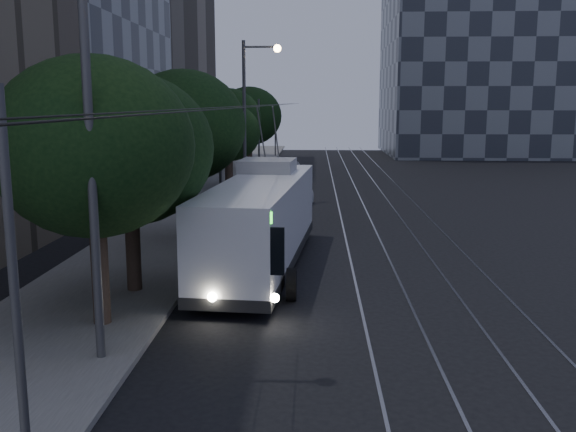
{
  "coord_description": "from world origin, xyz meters",
  "views": [
    {
      "loc": [
        -1.06,
        -18.58,
        5.75
      ],
      "look_at": [
        -1.97,
        3.08,
        1.9
      ],
      "focal_mm": 40.0,
      "sensor_mm": 36.0,
      "label": 1
    }
  ],
  "objects_px": {
    "car_white_c": "(284,178)",
    "streetlamp_near": "(107,91)",
    "car_white_a": "(267,201)",
    "streetlamp_far": "(251,105)",
    "pickup_silver": "(264,202)",
    "car_white_d": "(287,168)",
    "trolleybus": "(262,221)",
    "car_white_b": "(287,187)"
  },
  "relations": [
    {
      "from": "trolleybus",
      "to": "car_white_a",
      "type": "bearing_deg",
      "value": 98.53
    },
    {
      "from": "car_white_d",
      "to": "streetlamp_far",
      "type": "relative_size",
      "value": 0.48
    },
    {
      "from": "car_white_c",
      "to": "streetlamp_near",
      "type": "bearing_deg",
      "value": -72.7
    },
    {
      "from": "car_white_a",
      "to": "car_white_d",
      "type": "distance_m",
      "value": 16.54
    },
    {
      "from": "trolleybus",
      "to": "car_white_d",
      "type": "height_order",
      "value": "trolleybus"
    },
    {
      "from": "pickup_silver",
      "to": "streetlamp_near",
      "type": "bearing_deg",
      "value": -88.42
    },
    {
      "from": "car_white_d",
      "to": "streetlamp_far",
      "type": "height_order",
      "value": "streetlamp_far"
    },
    {
      "from": "pickup_silver",
      "to": "car_white_a",
      "type": "xyz_separation_m",
      "value": [
        0.09,
        0.5,
        -0.04
      ]
    },
    {
      "from": "streetlamp_near",
      "to": "car_white_b",
      "type": "bearing_deg",
      "value": 83.79
    },
    {
      "from": "car_white_b",
      "to": "streetlamp_far",
      "type": "xyz_separation_m",
      "value": [
        -2.1,
        -0.32,
        4.86
      ]
    },
    {
      "from": "pickup_silver",
      "to": "streetlamp_near",
      "type": "xyz_separation_m",
      "value": [
        -1.76,
        -18.71,
        5.23
      ]
    },
    {
      "from": "streetlamp_far",
      "to": "car_white_d",
      "type": "bearing_deg",
      "value": 82.1
    },
    {
      "from": "car_white_a",
      "to": "streetlamp_far",
      "type": "bearing_deg",
      "value": 93.92
    },
    {
      "from": "car_white_a",
      "to": "streetlamp_far",
      "type": "relative_size",
      "value": 0.46
    },
    {
      "from": "trolleybus",
      "to": "streetlamp_near",
      "type": "height_order",
      "value": "streetlamp_near"
    },
    {
      "from": "pickup_silver",
      "to": "streetlamp_far",
      "type": "xyz_separation_m",
      "value": [
        -1.17,
        5.68,
        4.86
      ]
    },
    {
      "from": "car_white_a",
      "to": "trolleybus",
      "type": "bearing_deg",
      "value": -96.3
    },
    {
      "from": "pickup_silver",
      "to": "car_white_d",
      "type": "xyz_separation_m",
      "value": [
        0.41,
        17.04,
        0.0
      ]
    },
    {
      "from": "car_white_c",
      "to": "streetlamp_near",
      "type": "distance_m",
      "value": 30.26
    },
    {
      "from": "car_white_c",
      "to": "trolleybus",
      "type": "bearing_deg",
      "value": -67.74
    },
    {
      "from": "trolleybus",
      "to": "car_white_b",
      "type": "bearing_deg",
      "value": 94.37
    },
    {
      "from": "car_white_a",
      "to": "car_white_d",
      "type": "bearing_deg",
      "value": 79.16
    },
    {
      "from": "pickup_silver",
      "to": "car_white_a",
      "type": "bearing_deg",
      "value": 86.58
    },
    {
      "from": "pickup_silver",
      "to": "car_white_a",
      "type": "height_order",
      "value": "pickup_silver"
    },
    {
      "from": "pickup_silver",
      "to": "car_white_b",
      "type": "relative_size",
      "value": 1.05
    },
    {
      "from": "car_white_d",
      "to": "streetlamp_near",
      "type": "xyz_separation_m",
      "value": [
        -2.17,
        -35.75,
        5.22
      ]
    },
    {
      "from": "car_white_a",
      "to": "car_white_b",
      "type": "relative_size",
      "value": 0.81
    },
    {
      "from": "car_white_b",
      "to": "streetlamp_far",
      "type": "distance_m",
      "value": 5.3
    },
    {
      "from": "car_white_c",
      "to": "streetlamp_far",
      "type": "xyz_separation_m",
      "value": [
        -1.67,
        -5.32,
        4.92
      ]
    },
    {
      "from": "car_white_c",
      "to": "streetlamp_near",
      "type": "xyz_separation_m",
      "value": [
        -2.26,
        -29.71,
        5.29
      ]
    },
    {
      "from": "car_white_a",
      "to": "streetlamp_near",
      "type": "relative_size",
      "value": 0.42
    },
    {
      "from": "pickup_silver",
      "to": "car_white_b",
      "type": "xyz_separation_m",
      "value": [
        0.93,
        6.0,
        -0.0
      ]
    },
    {
      "from": "car_white_b",
      "to": "car_white_d",
      "type": "xyz_separation_m",
      "value": [
        -0.52,
        11.04,
        0.0
      ]
    },
    {
      "from": "trolleybus",
      "to": "pickup_silver",
      "type": "relative_size",
      "value": 2.21
    },
    {
      "from": "pickup_silver",
      "to": "car_white_d",
      "type": "distance_m",
      "value": 17.05
    },
    {
      "from": "car_white_a",
      "to": "car_white_d",
      "type": "xyz_separation_m",
      "value": [
        0.31,
        16.54,
        0.04
      ]
    },
    {
      "from": "trolleybus",
      "to": "pickup_silver",
      "type": "height_order",
      "value": "trolleybus"
    },
    {
      "from": "pickup_silver",
      "to": "streetlamp_far",
      "type": "bearing_deg",
      "value": 108.58
    },
    {
      "from": "pickup_silver",
      "to": "trolleybus",
      "type": "bearing_deg",
      "value": -78.91
    },
    {
      "from": "trolleybus",
      "to": "car_white_c",
      "type": "height_order",
      "value": "trolleybus"
    },
    {
      "from": "pickup_silver",
      "to": "car_white_d",
      "type": "relative_size",
      "value": 1.22
    },
    {
      "from": "car_white_d",
      "to": "streetlamp_near",
      "type": "height_order",
      "value": "streetlamp_near"
    }
  ]
}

